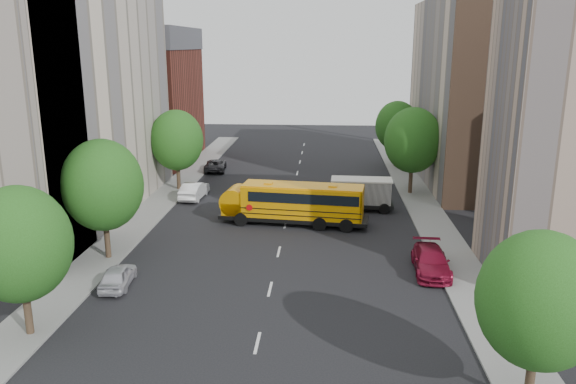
# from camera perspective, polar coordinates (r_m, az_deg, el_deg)

# --- Properties ---
(ground) EXTENTS (120.00, 120.00, 0.00)m
(ground) POSITION_cam_1_polar(r_m,az_deg,el_deg) (39.98, -0.70, -5.07)
(ground) COLOR black
(ground) RESTS_ON ground
(sidewalk_left) EXTENTS (3.00, 80.00, 0.12)m
(sidewalk_left) POSITION_cam_1_polar(r_m,az_deg,el_deg) (46.89, -14.36, -2.45)
(sidewalk_left) COLOR slate
(sidewalk_left) RESTS_ON ground
(sidewalk_right) EXTENTS (3.00, 80.00, 0.12)m
(sidewalk_right) POSITION_cam_1_polar(r_m,az_deg,el_deg) (45.38, 14.48, -3.04)
(sidewalk_right) COLOR slate
(sidewalk_right) RESTS_ON ground
(lane_markings) EXTENTS (0.15, 64.00, 0.01)m
(lane_markings) POSITION_cam_1_polar(r_m,az_deg,el_deg) (49.48, 0.23, -1.15)
(lane_markings) COLOR silver
(lane_markings) RESTS_ON ground
(building_left_cream) EXTENTS (10.00, 26.00, 20.00)m
(building_left_cream) POSITION_cam_1_polar(r_m,az_deg,el_deg) (48.44, -22.18, 9.47)
(building_left_cream) COLOR beige
(building_left_cream) RESTS_ON ground
(building_left_redbrick) EXTENTS (10.00, 15.00, 13.00)m
(building_left_redbrick) POSITION_cam_1_polar(r_m,az_deg,el_deg) (69.15, -13.99, 8.46)
(building_left_redbrick) COLOR maroon
(building_left_redbrick) RESTS_ON ground
(building_right_far) EXTENTS (10.00, 22.00, 18.00)m
(building_right_far) POSITION_cam_1_polar(r_m,az_deg,el_deg) (59.58, 18.70, 9.60)
(building_right_far) COLOR #C4AF98
(building_right_far) RESTS_ON ground
(building_right_sidewall) EXTENTS (10.10, 0.30, 18.00)m
(building_right_sidewall) POSITION_cam_1_polar(r_m,az_deg,el_deg) (49.05, 21.88, 8.37)
(building_right_sidewall) COLOR brown
(building_right_sidewall) RESTS_ON ground
(street_tree_0) EXTENTS (4.80, 4.80, 7.41)m
(street_tree_0) POSITION_cam_1_polar(r_m,az_deg,el_deg) (28.78, -25.65, -4.81)
(street_tree_0) COLOR #38281C
(street_tree_0) RESTS_ON ground
(street_tree_1) EXTENTS (5.12, 5.12, 7.90)m
(street_tree_1) POSITION_cam_1_polar(r_m,az_deg,el_deg) (37.32, -18.32, 0.66)
(street_tree_1) COLOR #38281C
(street_tree_1) RESTS_ON ground
(street_tree_2) EXTENTS (4.99, 4.99, 7.71)m
(street_tree_2) POSITION_cam_1_polar(r_m,az_deg,el_deg) (54.08, -11.25, 5.18)
(street_tree_2) COLOR #38281C
(street_tree_2) RESTS_ON ground
(street_tree_3) EXTENTS (4.61, 4.61, 7.11)m
(street_tree_3) POSITION_cam_1_polar(r_m,az_deg,el_deg) (22.93, 24.22, -10.02)
(street_tree_3) COLOR #38281C
(street_tree_3) RESTS_ON ground
(street_tree_4) EXTENTS (5.25, 5.25, 8.10)m
(street_tree_4) POSITION_cam_1_polar(r_m,az_deg,el_deg) (52.78, 12.57, 5.15)
(street_tree_4) COLOR #38281C
(street_tree_4) RESTS_ON ground
(street_tree_5) EXTENTS (4.86, 4.86, 7.51)m
(street_tree_5) POSITION_cam_1_polar(r_m,az_deg,el_deg) (64.59, 11.01, 6.60)
(street_tree_5) COLOR #38281C
(street_tree_5) RESTS_ON ground
(school_bus) EXTENTS (11.74, 3.99, 3.25)m
(school_bus) POSITION_cam_1_polar(r_m,az_deg,el_deg) (43.34, 0.45, -0.97)
(school_bus) COLOR black
(school_bus) RESTS_ON ground
(safari_truck) EXTENTS (6.41, 2.59, 2.70)m
(safari_truck) POSITION_cam_1_polar(r_m,az_deg,el_deg) (47.53, 6.93, -0.14)
(safari_truck) COLOR black
(safari_truck) RESTS_ON ground
(parked_car_0) EXTENTS (1.85, 3.91, 1.29)m
(parked_car_0) POSITION_cam_1_polar(r_m,az_deg,el_deg) (34.12, -16.91, -8.16)
(parked_car_0) COLOR silver
(parked_car_0) RESTS_ON ground
(parked_car_1) EXTENTS (1.92, 4.77, 1.54)m
(parked_car_1) POSITION_cam_1_polar(r_m,az_deg,el_deg) (51.54, -9.51, 0.18)
(parked_car_1) COLOR white
(parked_car_1) RESTS_ON ground
(parked_car_2) EXTENTS (2.64, 4.93, 1.32)m
(parked_car_2) POSITION_cam_1_polar(r_m,az_deg,el_deg) (62.60, -7.38, 2.74)
(parked_car_2) COLOR black
(parked_car_2) RESTS_ON ground
(parked_car_3) EXTENTS (2.27, 5.17, 1.48)m
(parked_car_3) POSITION_cam_1_polar(r_m,az_deg,el_deg) (35.64, 14.31, -6.81)
(parked_car_3) COLOR maroon
(parked_car_3) RESTS_ON ground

